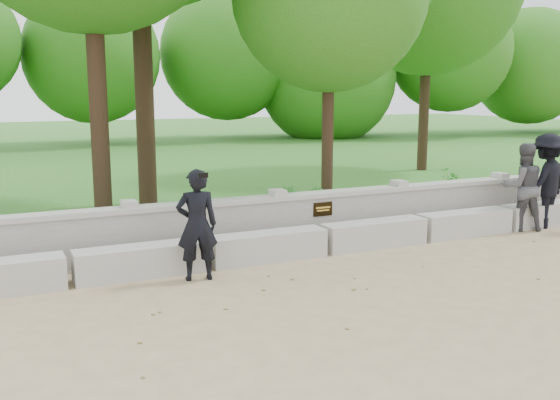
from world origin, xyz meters
The scene contains 11 objects.
ground centered at (0.00, 0.00, 0.00)m, with size 80.00×80.00×0.00m, color tan.
lawn centered at (0.00, 14.00, 0.12)m, with size 40.00×22.00×0.25m, color #23631B.
concrete_bench centered at (0.00, 1.90, 0.22)m, with size 11.90×0.45×0.45m.
parapet_wall centered at (0.00, 2.60, 0.46)m, with size 12.50×0.35×0.90m.
man_main centered at (-2.32, 1.41, 0.79)m, with size 0.64×0.58×1.59m.
visitor_left centered at (4.29, 1.80, 0.84)m, with size 1.00×0.90×1.67m.
visitor_mid centered at (4.90, 1.80, 0.92)m, with size 1.32×0.95×1.84m.
shrub_a centered at (-1.75, 3.30, 0.53)m, with size 0.30×0.20×0.56m, color #32822C.
shrub_b centered at (0.63, 3.30, 0.56)m, with size 0.34×0.27×0.62m, color #32822C.
shrub_c centered at (5.14, 4.79, 0.53)m, with size 0.50×0.43×0.55m, color #32822C.
shrub_d centered at (0.18, 3.59, 0.56)m, with size 0.34×0.31×0.61m, color #32822C.
Camera 1 is at (-4.93, -6.80, 2.65)m, focal length 40.00 mm.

